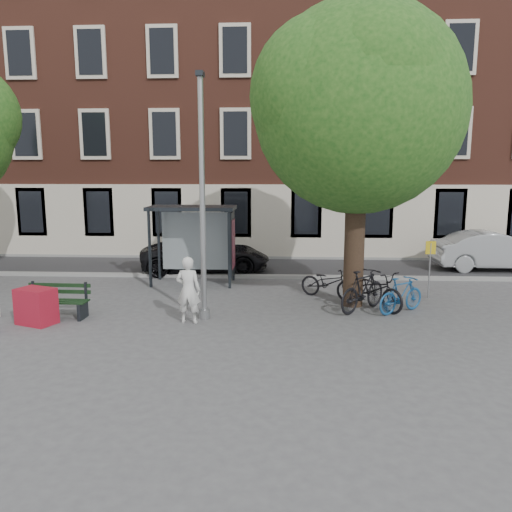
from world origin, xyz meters
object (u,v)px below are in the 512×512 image
at_px(red_stand, 36,306).
at_px(notice_sign, 430,258).
at_px(bike_d, 363,290).
at_px(lamppost, 203,211).
at_px(bench, 57,303).
at_px(bike_b, 401,295).
at_px(painter, 188,290).
at_px(car_silver, 494,251).
at_px(bike_c, 373,289).
at_px(bike_a, 328,283).
at_px(car_dark, 206,255).
at_px(bus_shelter, 205,227).

distance_m(red_stand, notice_sign, 10.97).
distance_m(bike_d, red_stand, 8.45).
xyz_separation_m(lamppost, bench, (-3.84, -0.12, -2.39)).
relative_size(bike_b, bike_d, 0.85).
distance_m(painter, bike_b, 5.66).
relative_size(bike_b, notice_sign, 0.95).
bearing_deg(car_silver, bike_c, 134.69).
xyz_separation_m(bike_a, bike_c, (1.13, -1.06, 0.06)).
relative_size(bike_a, bike_d, 0.95).
relative_size(bench, bike_c, 0.82).
relative_size(painter, car_silver, 0.38).
bearing_deg(car_dark, lamppost, -178.60).
xyz_separation_m(painter, bike_b, (5.52, 1.20, -0.35)).
bearing_deg(bike_c, lamppost, 155.88).
relative_size(lamppost, bike_d, 3.19).
height_order(lamppost, bike_b, lamppost).
bearing_deg(painter, bench, -0.15).
xyz_separation_m(bench, bike_a, (7.22, 2.37, 0.08)).
height_order(lamppost, bike_d, lamppost).
xyz_separation_m(bus_shelter, bike_a, (3.98, -1.85, -1.44)).
height_order(bike_a, red_stand, bike_a).
bearing_deg(bench, red_stand, -112.62).
distance_m(painter, bike_a, 4.57).
bearing_deg(lamppost, bus_shelter, 98.43).
xyz_separation_m(lamppost, car_silver, (10.11, 7.00, -2.04)).
bearing_deg(bike_d, notice_sign, -101.33).
bearing_deg(lamppost, car_dark, 98.36).
height_order(bus_shelter, painter, bus_shelter).
bearing_deg(bench, lamppost, 3.55).
xyz_separation_m(lamppost, car_dark, (-0.88, 6.00, -2.12)).
bearing_deg(bus_shelter, painter, -86.46).
bearing_deg(red_stand, bike_d, 11.02).
height_order(painter, red_stand, painter).
xyz_separation_m(bench, car_dark, (2.96, 6.12, 0.27)).
bearing_deg(bike_b, bike_a, 15.26).
height_order(painter, bike_b, painter).
bearing_deg(red_stand, car_dark, 64.29).
bearing_deg(painter, lamppost, -125.64).
bearing_deg(red_stand, bike_a, 21.45).
bearing_deg(car_dark, bike_c, -138.69).
xyz_separation_m(bus_shelter, notice_sign, (6.99, -1.64, -0.71)).
relative_size(lamppost, painter, 3.61).
height_order(bike_b, car_dark, car_dark).
bearing_deg(notice_sign, car_silver, 49.08).
bearing_deg(bike_b, car_dark, 13.34).
bearing_deg(bike_d, red_stand, 54.68).
xyz_separation_m(bike_c, car_silver, (5.60, 5.81, 0.20)).
height_order(bike_b, bike_d, bike_d).
bearing_deg(bike_a, car_silver, -21.57).
xyz_separation_m(bike_c, red_stand, (-8.61, -1.88, -0.09)).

